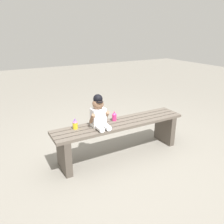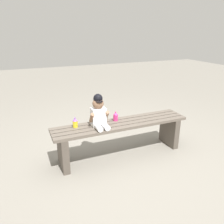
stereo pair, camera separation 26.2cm
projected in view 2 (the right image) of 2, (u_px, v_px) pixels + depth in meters
The scene contains 5 objects.
ground_plane at pixel (121, 154), 3.02m from camera, with size 16.00×16.00×0.00m, color gray.
park_bench at pixel (121, 133), 2.91m from camera, with size 1.77×0.36×0.46m.
child_figure at pixel (99, 113), 2.69m from camera, with size 0.23×0.27×0.40m.
sippy_cup_left at pixel (75, 123), 2.70m from camera, with size 0.06×0.06×0.12m.
sippy_cup_right at pixel (116, 116), 2.90m from camera, with size 0.06×0.06×0.12m.
Camera 2 is at (-1.14, -2.38, 1.57)m, focal length 35.91 mm.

